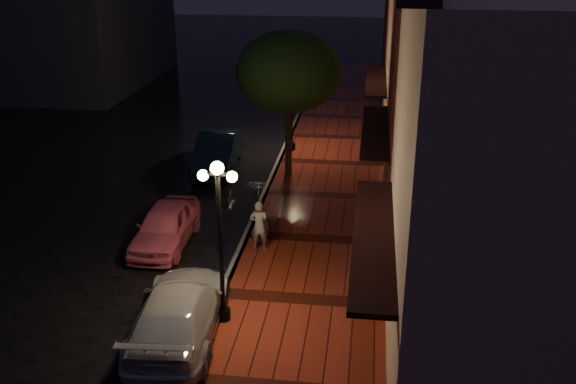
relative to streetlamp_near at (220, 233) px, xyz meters
The scene contains 15 objects.
ground 5.65m from the streetlamp_near, 94.00° to the left, with size 120.00×120.00×0.00m, color black.
sidewalk 5.91m from the streetlamp_near, 69.19° to the left, with size 4.50×60.00×0.15m, color #4C180D.
curb 5.61m from the streetlamp_near, 94.00° to the left, with size 0.25×60.00×0.15m, color #595451.
storefront_near 6.92m from the streetlamp_near, ahead, with size 5.00×8.00×8.50m, color gray.
storefront_mid 10.08m from the streetlamp_near, 46.47° to the left, with size 5.00×8.00×11.00m, color #511914.
storefront_far 16.52m from the streetlamp_near, 66.09° to the left, with size 5.00×8.00×9.00m, color #8C5951.
storefront_extra 25.98m from the streetlamp_near, 75.10° to the left, with size 5.00×12.00×10.00m, color #511914.
streetlamp_near is the anchor object (origin of this frame).
streetlamp_far 14.00m from the streetlamp_near, 90.00° to the left, with size 0.96×0.36×4.31m.
street_tree 11.12m from the streetlamp_near, 88.65° to the left, with size 4.16×4.16×5.80m.
pink_car 5.44m from the streetlamp_near, 124.04° to the left, with size 1.58×3.92×1.34m, color #D35771.
navy_car 11.93m from the streetlamp_near, 104.04° to the left, with size 1.60×4.59×1.51m, color black.
silver_car 2.22m from the streetlamp_near, 143.92° to the right, with size 2.01×4.94×1.43m, color #AFAEB6.
woman_with_umbrella 4.12m from the streetlamp_near, 86.38° to the left, with size 0.95×0.96×2.28m.
parking_meter 6.09m from the streetlamp_near, 91.96° to the left, with size 0.12×0.10×1.20m.
Camera 1 is at (3.83, -18.76, 9.43)m, focal length 40.00 mm.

